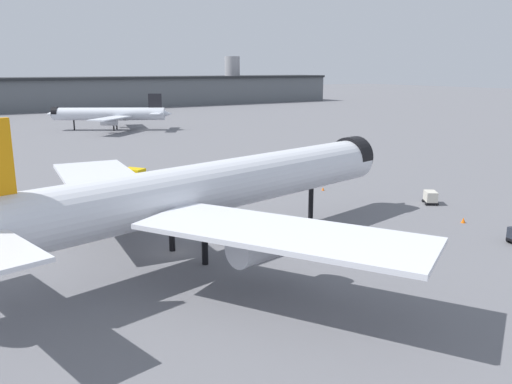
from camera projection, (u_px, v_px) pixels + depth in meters
ground at (174, 252)px, 55.41m from camera, size 900.00×900.00×0.00m
airliner_near_gate at (203, 190)px, 53.83m from camera, size 58.33×52.48×15.25m
airliner_far_taxiway at (110, 114)px, 163.12m from camera, size 35.54×31.98×11.22m
terminal_building at (104, 92)px, 254.39m from camera, size 257.33×30.06×25.10m
service_truck_front at (129, 177)px, 85.89m from camera, size 5.05×5.82×3.00m
baggage_cart_trailing at (430, 197)px, 74.86m from camera, size 2.77×2.87×1.82m
traffic_cone_near_nose at (463, 220)px, 65.78m from camera, size 0.55×0.55×0.69m
traffic_cone_wingtip at (323, 189)px, 83.17m from camera, size 0.44×0.44×0.55m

